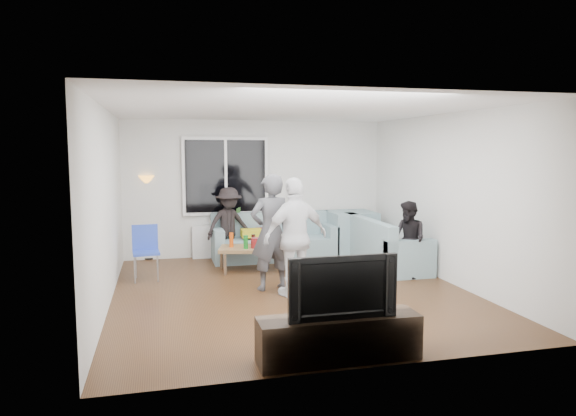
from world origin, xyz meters
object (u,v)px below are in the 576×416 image
object	(u,v)px
player_left	(271,232)
floor_lamp	(148,218)
spectator_right	(409,240)
television	(339,285)
sofa_right_section	(386,242)
coffee_table	(252,259)
spectator_back	(229,224)
tv_console	(339,338)
sofa_back_section	(274,236)
player_right	(296,237)
side_chair	(146,253)

from	to	relation	value
player_left	floor_lamp	bearing A→B (deg)	-65.53
spectator_right	television	size ratio (longest dim) A/B	1.15
sofa_right_section	player_left	world-z (taller)	player_left
sofa_right_section	television	size ratio (longest dim) A/B	1.86
coffee_table	spectator_back	world-z (taller)	spectator_back
tv_console	player_left	bearing A→B (deg)	92.28
player_left	spectator_back	xyz separation A→B (m)	(-0.34, 2.12, -0.17)
player_left	tv_console	world-z (taller)	player_left
sofa_back_section	tv_console	distance (m)	4.79
sofa_back_section	sofa_right_section	bearing A→B (deg)	-31.34
floor_lamp	television	world-z (taller)	floor_lamp
sofa_right_section	television	xyz separation A→B (m)	(-2.18, -3.69, 0.32)
floor_lamp	tv_console	size ratio (longest dim) A/B	0.97
sofa_right_section	player_right	size ratio (longest dim) A/B	1.20
tv_console	television	size ratio (longest dim) A/B	1.49
spectator_back	floor_lamp	bearing A→B (deg)	141.67
spectator_back	television	size ratio (longest dim) A/B	1.27
floor_lamp	player_right	xyz separation A→B (m)	(2.06, -3.03, 0.06)
tv_console	spectator_right	bearing A→B (deg)	52.53
coffee_table	player_left	bearing A→B (deg)	-87.68
spectator_right	television	distance (m)	3.58
sofa_back_section	player_right	world-z (taller)	player_right
sofa_back_section	sofa_right_section	xyz separation A→B (m)	(1.78, -1.08, 0.00)
floor_lamp	player_right	size ratio (longest dim) A/B	0.93
player_right	television	xyz separation A→B (m)	(-0.16, -2.28, -0.09)
sofa_right_section	side_chair	distance (m)	4.07
player_right	television	size ratio (longest dim) A/B	1.55
tv_console	player_right	bearing A→B (deg)	85.90
sofa_back_section	sofa_right_section	size ratio (longest dim) A/B	1.15
side_chair	television	bearing A→B (deg)	-67.67
player_left	tv_console	bearing A→B (deg)	82.59
player_right	tv_console	bearing A→B (deg)	70.77
coffee_table	player_left	size ratio (longest dim) A/B	0.65
tv_console	coffee_table	bearing A→B (deg)	92.30
sofa_back_section	spectator_back	xyz separation A→B (m)	(-0.84, 0.03, 0.25)
spectator_right	spectator_back	bearing A→B (deg)	-140.59
sofa_right_section	player_right	xyz separation A→B (m)	(-2.01, -1.41, 0.41)
player_left	spectator_right	world-z (taller)	player_left
sofa_back_section	tv_console	xyz separation A→B (m)	(-0.40, -4.77, -0.20)
sofa_back_section	sofa_right_section	distance (m)	2.08
sofa_right_section	television	bearing A→B (deg)	149.47
side_chair	floor_lamp	size ratio (longest dim) A/B	0.55
sofa_back_section	side_chair	distance (m)	2.54
sofa_right_section	television	world-z (taller)	television
sofa_right_section	coffee_table	xyz separation A→B (m)	(-2.33, 0.27, -0.22)
coffee_table	tv_console	world-z (taller)	tv_console
television	side_chair	bearing A→B (deg)	117.25
spectator_right	television	xyz separation A→B (m)	(-2.18, -2.84, 0.13)
sofa_right_section	coffee_table	bearing A→B (deg)	83.50
player_left	side_chair	bearing A→B (deg)	-38.87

